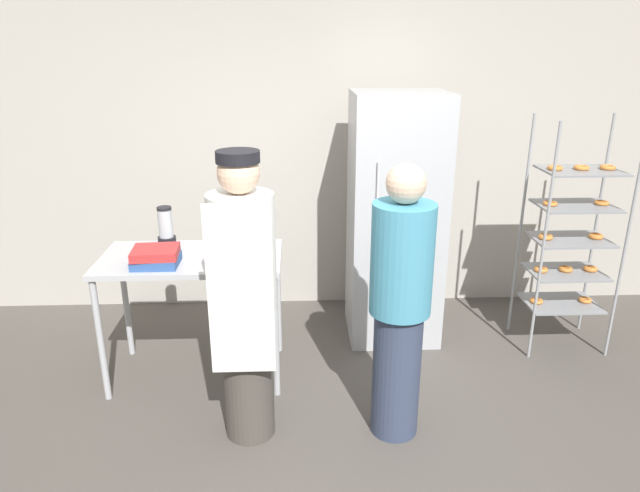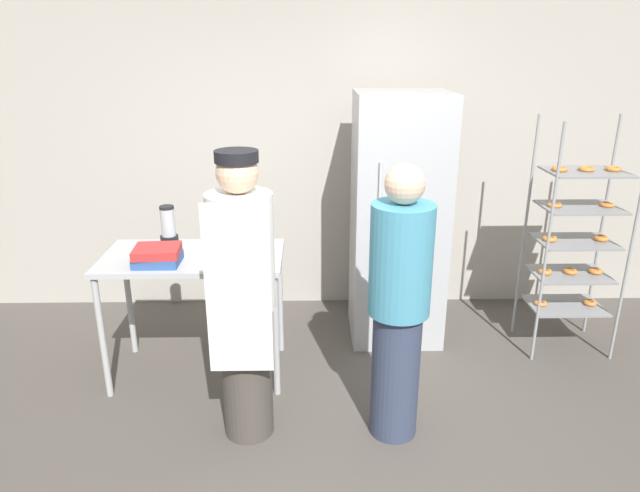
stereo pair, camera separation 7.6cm
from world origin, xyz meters
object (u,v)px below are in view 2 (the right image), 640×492
Objects in this scene: refrigerator at (398,220)px; baking_rack at (575,240)px; binder_stack at (157,255)px; person_customer at (399,305)px; donut_box at (236,256)px; person_baker at (243,297)px; blender_pitcher at (169,229)px.

refrigerator is 1.09× the size of baking_rack.
binder_stack is 0.18× the size of person_customer.
person_customer is (0.99, -0.56, -0.10)m from donut_box.
person_baker is (-1.07, -1.26, -0.06)m from refrigerator.
baking_rack is at bearing -10.31° from refrigerator.
blender_pitcher is at bearing -176.56° from baking_rack.
baking_rack is 1.02× the size of person_baker.
person_customer is (0.89, -0.01, -0.05)m from person_baker.
baking_rack reaches higher than binder_stack.
refrigerator is at bearing 13.90° from blender_pitcher.
person_customer is at bearing -29.36° from donut_box.
refrigerator is 6.35× the size of binder_stack.
refrigerator is 1.66m from person_baker.
refrigerator reaches higher than person_baker.
blender_pitcher is at bearing 149.12° from donut_box.
refrigerator is at bearing 81.89° from person_customer.
refrigerator reaches higher than person_customer.
baking_rack is 2.58m from person_baker.
blender_pitcher is 1.73m from person_customer.
person_baker is (0.10, -0.55, -0.05)m from donut_box.
refrigerator is 1.29m from person_customer.
person_customer is (1.49, -0.86, -0.19)m from blender_pitcher.
refrigerator reaches higher than blender_pitcher.
person_baker is at bearing -79.35° from donut_box.
binder_stack is at bearing -156.61° from refrigerator.
refrigerator is at bearing 169.69° from baking_rack.
binder_stack is at bearing -170.63° from baking_rack.
baking_rack is at bearing 9.37° from binder_stack.
donut_box is (-1.17, -0.72, -0.01)m from refrigerator.
donut_box is (-2.47, -0.48, 0.07)m from baking_rack.
binder_stack is at bearing 160.03° from person_customer.
person_baker is 1.04× the size of person_customer.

